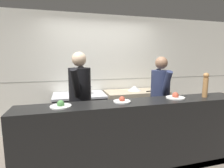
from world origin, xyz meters
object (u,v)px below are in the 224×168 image
Objects in this scene: plated_dish_dessert at (175,97)px; chef_sous at (160,97)px; stock_pot at (84,90)px; plated_dish_appetiser at (122,101)px; chef_head_cook at (80,100)px; pepper_mill at (205,84)px; chefs_knife at (151,91)px; plated_dish_main at (61,105)px; oven_range at (80,115)px; mixing_bowl_steel at (134,88)px.

chef_sous reaches higher than plated_dish_dessert.
plated_dish_appetiser is at bearing -75.00° from stock_pot.
chef_head_cook is at bearing -176.41° from chef_sous.
chef_sous is at bearing 124.41° from pepper_mill.
chefs_knife is 1.29× the size of plated_dish_main.
chef_head_cook reaches higher than stock_pot.
plated_dish_dessert is (1.22, -1.37, 0.08)m from stock_pot.
plated_dish_main is at bearing -95.65° from chef_head_cook.
plated_dish_dessert is at bearing -44.95° from oven_range.
plated_dish_dessert is (1.33, -1.33, 0.61)m from oven_range.
plated_dish_main reaches higher than oven_range.
pepper_mill is (1.33, -0.05, 0.18)m from plated_dish_appetiser.
oven_range is 0.90m from chef_head_cook.
plated_dish_main is 1.83m from chef_sous.
plated_dish_main is 0.16× the size of chef_sous.
chef_sous is (1.73, 0.59, -0.14)m from plated_dish_main.
plated_dish_dessert is at bearing 173.08° from pepper_mill.
plated_dish_main is 0.94× the size of plated_dish_dessert.
oven_range is 0.60× the size of chef_head_cook.
stock_pot is 1.22× the size of plated_dish_main.
oven_range is 0.54m from stock_pot.
plated_dish_main reaches higher than chefs_knife.
plated_dish_dessert is at bearing -91.65° from chef_sous.
mixing_bowl_steel is 0.78× the size of pepper_mill.
mixing_bowl_steel is 0.38m from chefs_knife.
plated_dish_main is 0.15× the size of chef_head_cook.
chefs_knife is at bearing 101.52° from pepper_mill.
pepper_mill is 0.23× the size of chef_sous.
plated_dish_appetiser is at bearing -132.37° from chefs_knife.
plated_dish_main is (-1.89, -1.22, 0.14)m from chefs_knife.
plated_dish_dessert reaches higher than plated_dish_main.
pepper_mill is at bearing -2.14° from plated_dish_appetiser.
stock_pot reaches higher than chefs_knife.
plated_dish_main is at bearing -103.74° from oven_range.
stock_pot is 1.48m from plated_dish_main.
chef_head_cook is at bearing -100.92° from stock_pot.
mixing_bowl_steel is (1.24, 0.05, 0.51)m from oven_range.
chef_sous is (0.16, -0.83, -0.04)m from mixing_bowl_steel.
stock_pot is at bearing 172.39° from chefs_knife.
stock_pot is 0.95× the size of chefs_knife.
chef_sous is at bearing -79.13° from mixing_bowl_steel.
mixing_bowl_steel is 2.12m from plated_dish_main.
mixing_bowl_steel is at bearing 50.74° from chef_head_cook.
stock_pot is at bearing 131.72° from plated_dish_dessert.
oven_range is at bearing 156.06° from chef_sous.
stock_pot is 1.53m from chef_sous.
chefs_knife is 1.30m from pepper_mill.
plated_dish_dessert reaches higher than plated_dish_appetiser.
plated_dish_dessert is at bearing 1.41° from plated_dish_main.
oven_range is at bearing -177.82° from mixing_bowl_steel.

